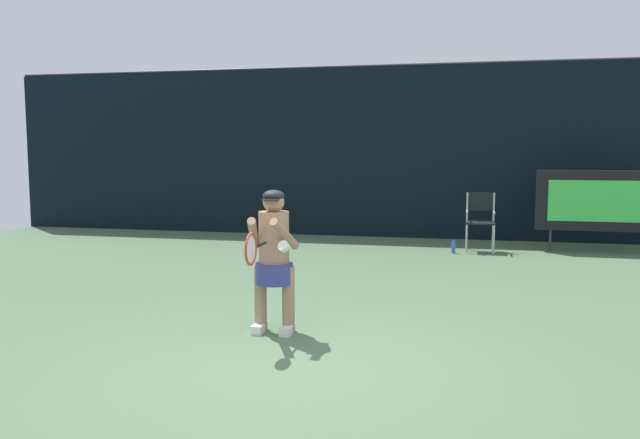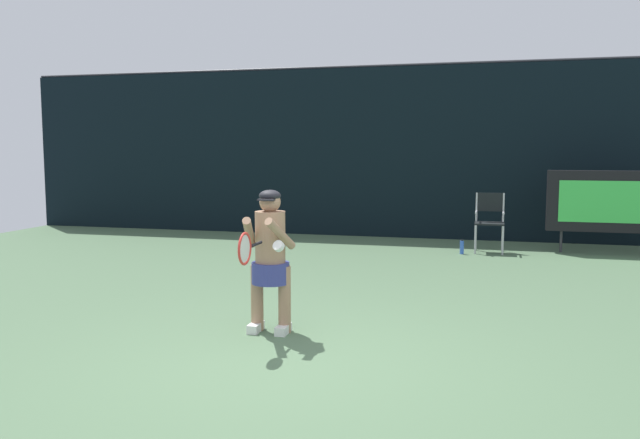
% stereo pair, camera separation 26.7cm
% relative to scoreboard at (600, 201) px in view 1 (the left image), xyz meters
% --- Properties ---
extents(ground, '(18.00, 22.00, 0.03)m').
position_rel_scoreboard_xyz_m(ground, '(-3.73, -7.41, -0.96)').
color(ground, '#4E6B4B').
extents(backdrop_screen, '(18.00, 0.12, 3.66)m').
position_rel_scoreboard_xyz_m(backdrop_screen, '(-3.73, 1.27, 0.86)').
color(backdrop_screen, black).
rests_on(backdrop_screen, ground).
extents(scoreboard, '(2.20, 0.21, 1.50)m').
position_rel_scoreboard_xyz_m(scoreboard, '(0.00, 0.00, 0.00)').
color(scoreboard, black).
rests_on(scoreboard, ground).
extents(umpire_chair, '(0.52, 0.44, 1.08)m').
position_rel_scoreboard_xyz_m(umpire_chair, '(-2.10, -0.31, -0.33)').
color(umpire_chair, '#B7B7BC').
rests_on(umpire_chair, ground).
extents(water_bottle, '(0.07, 0.07, 0.27)m').
position_rel_scoreboard_xyz_m(water_bottle, '(-2.57, -0.68, -0.82)').
color(water_bottle, blue).
rests_on(water_bottle, ground).
extents(tennis_player, '(0.53, 0.60, 1.47)m').
position_rel_scoreboard_xyz_m(tennis_player, '(-4.26, -6.30, -0.14)').
color(tennis_player, white).
rests_on(tennis_player, ground).
extents(tennis_racket, '(0.03, 0.60, 0.31)m').
position_rel_scoreboard_xyz_m(tennis_racket, '(-4.29, -6.90, 0.01)').
color(tennis_racket, black).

